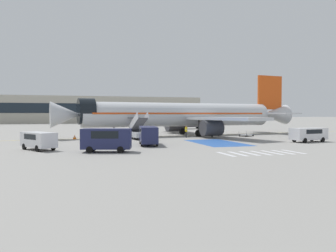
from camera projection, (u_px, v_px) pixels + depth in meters
The scene contains 23 objects.
ground_plane at pixel (176, 136), 55.74m from camera, with size 600.00×600.00×0.00m, color gray.
apron_leadline_yellow at pixel (182, 136), 55.55m from camera, with size 0.20×77.40×0.01m, color gold.
apron_stand_patch_blue at pixel (217, 143), 41.85m from camera, with size 5.40×10.64×0.01m, color #2856A8.
apron_walkway_bar_0 at pixel (226, 154), 29.85m from camera, with size 0.44×3.60×0.01m, color silver.
apron_walkway_bar_1 at pixel (238, 154), 30.17m from camera, with size 0.44×3.60×0.01m, color silver.
apron_walkway_bar_2 at pixel (249, 153), 30.50m from camera, with size 0.44×3.60×0.01m, color silver.
apron_walkway_bar_3 at pixel (261, 153), 30.83m from camera, with size 0.44×3.60×0.01m, color silver.
apron_walkway_bar_4 at pixel (272, 152), 31.16m from camera, with size 0.44×3.60×0.01m, color silver.
apron_walkway_bar_5 at pixel (283, 152), 31.49m from camera, with size 0.44×3.60×0.01m, color silver.
apron_walkway_bar_6 at pixel (293, 152), 31.82m from camera, with size 0.44×3.60×0.01m, color silver.
airliner at pixel (185, 115), 55.67m from camera, with size 43.78×31.34×10.98m.
boarding_stairs_forward at pixel (138, 132), 47.72m from camera, with size 2.81×5.44×3.97m.
fuel_tanker at pixel (186, 122), 80.50m from camera, with size 11.09×3.93×3.31m.
service_van_0 at pixel (106, 138), 31.50m from camera, with size 4.98×2.96×2.26m.
service_van_1 at pixel (148, 134), 38.64m from camera, with size 2.68×5.69×2.18m.
service_van_2 at pixel (39, 139), 33.30m from camera, with size 3.93×4.76×1.81m.
service_van_3 at pixel (308, 133), 42.93m from camera, with size 5.32×2.62×1.83m.
baggage_cart at pixel (246, 135), 53.88m from camera, with size 3.00×2.61×0.87m.
ground_crew_0 at pixel (219, 130), 54.44m from camera, with size 0.47×0.46×1.84m.
ground_crew_1 at pixel (212, 130), 51.83m from camera, with size 0.46×0.47×1.84m.
ground_crew_2 at pixel (186, 131), 50.83m from camera, with size 0.28×0.45×1.87m.
traffic_cone_0 at pixel (75, 137), 47.67m from camera, with size 0.56×0.56×0.62m.
terminal_building at pixel (89, 110), 134.57m from camera, with size 93.26×12.10×10.80m.
Camera 1 is at (-16.58, -53.13, 3.67)m, focal length 35.00 mm.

